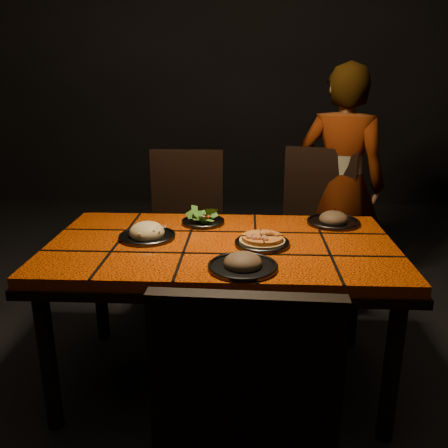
{
  "coord_description": "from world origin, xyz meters",
  "views": [
    {
      "loc": [
        0.11,
        -2.07,
        1.5
      ],
      "look_at": [
        0.01,
        0.06,
        0.82
      ],
      "focal_mm": 38.0,
      "sensor_mm": 36.0,
      "label": 1
    }
  ],
  "objects_px": {
    "chair_far_right": "(315,218)",
    "diner": "(341,185)",
    "chair_far_left": "(186,222)",
    "chair_near": "(246,419)",
    "plate_pasta": "(147,233)",
    "plate_pizza": "(262,241)",
    "dining_table": "(222,258)"
  },
  "relations": [
    {
      "from": "chair_far_right",
      "to": "diner",
      "type": "relative_size",
      "value": 0.66
    },
    {
      "from": "chair_far_left",
      "to": "chair_far_right",
      "type": "bearing_deg",
      "value": 9.17
    },
    {
      "from": "chair_near",
      "to": "plate_pasta",
      "type": "xyz_separation_m",
      "value": [
        -0.48,
        1.02,
        0.19
      ]
    },
    {
      "from": "chair_far_left",
      "to": "plate_pizza",
      "type": "relative_size",
      "value": 4.1
    },
    {
      "from": "chair_far_left",
      "to": "diner",
      "type": "distance_m",
      "value": 1.07
    },
    {
      "from": "dining_table",
      "to": "plate_pasta",
      "type": "distance_m",
      "value": 0.37
    },
    {
      "from": "dining_table",
      "to": "chair_near",
      "type": "relative_size",
      "value": 1.58
    },
    {
      "from": "dining_table",
      "to": "chair_far_left",
      "type": "distance_m",
      "value": 0.85
    },
    {
      "from": "chair_near",
      "to": "chair_far_left",
      "type": "height_order",
      "value": "chair_far_left"
    },
    {
      "from": "chair_far_left",
      "to": "plate_pizza",
      "type": "xyz_separation_m",
      "value": [
        0.46,
        -0.83,
        0.17
      ]
    },
    {
      "from": "chair_near",
      "to": "chair_far_right",
      "type": "height_order",
      "value": "chair_far_right"
    },
    {
      "from": "chair_far_right",
      "to": "chair_far_left",
      "type": "bearing_deg",
      "value": -156.08
    },
    {
      "from": "diner",
      "to": "plate_pizza",
      "type": "relative_size",
      "value": 6.23
    },
    {
      "from": "chair_far_right",
      "to": "plate_pizza",
      "type": "relative_size",
      "value": 4.11
    },
    {
      "from": "chair_far_right",
      "to": "diner",
      "type": "bearing_deg",
      "value": 52.16
    },
    {
      "from": "chair_far_right",
      "to": "diner",
      "type": "xyz_separation_m",
      "value": [
        0.18,
        0.13,
        0.19
      ]
    },
    {
      "from": "plate_pizza",
      "to": "diner",
      "type": "bearing_deg",
      "value": 63.14
    },
    {
      "from": "plate_pizza",
      "to": "plate_pasta",
      "type": "xyz_separation_m",
      "value": [
        -0.54,
        0.07,
        0.01
      ]
    },
    {
      "from": "plate_pasta",
      "to": "diner",
      "type": "bearing_deg",
      "value": 43.09
    },
    {
      "from": "plate_pasta",
      "to": "chair_far_right",
      "type": "bearing_deg",
      "value": 44.1
    },
    {
      "from": "dining_table",
      "to": "plate_pizza",
      "type": "distance_m",
      "value": 0.21
    },
    {
      "from": "plate_pizza",
      "to": "chair_far_right",
      "type": "bearing_deg",
      "value": 68.47
    },
    {
      "from": "chair_far_left",
      "to": "chair_far_right",
      "type": "distance_m",
      "value": 0.85
    },
    {
      "from": "plate_pizza",
      "to": "plate_pasta",
      "type": "bearing_deg",
      "value": 172.81
    },
    {
      "from": "plate_pizza",
      "to": "plate_pasta",
      "type": "relative_size",
      "value": 0.94
    },
    {
      "from": "chair_near",
      "to": "diner",
      "type": "bearing_deg",
      "value": -104.83
    },
    {
      "from": "plate_pizza",
      "to": "dining_table",
      "type": "bearing_deg",
      "value": 170.63
    },
    {
      "from": "chair_near",
      "to": "chair_far_left",
      "type": "distance_m",
      "value": 1.83
    },
    {
      "from": "chair_near",
      "to": "plate_pizza",
      "type": "distance_m",
      "value": 0.97
    },
    {
      "from": "diner",
      "to": "plate_pasta",
      "type": "height_order",
      "value": "diner"
    },
    {
      "from": "dining_table",
      "to": "chair_far_right",
      "type": "height_order",
      "value": "chair_far_right"
    },
    {
      "from": "diner",
      "to": "plate_pizza",
      "type": "xyz_separation_m",
      "value": [
        -0.56,
        -1.1,
        -0.02
      ]
    }
  ]
}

